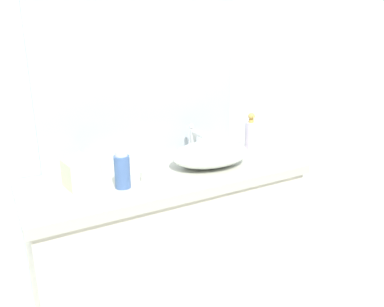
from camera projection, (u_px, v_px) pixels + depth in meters
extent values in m
cube|color=silver|center=(123.00, 82.00, 1.72)|extent=(6.00, 0.06, 2.60)
cube|color=beige|center=(171.00, 260.00, 1.77)|extent=(1.27, 0.48, 0.86)
cube|color=#B6B3A4|center=(170.00, 177.00, 1.64)|extent=(1.31, 0.52, 0.04)
cube|color=#B2BCC6|center=(144.00, 53.00, 1.70)|extent=(1.05, 0.01, 1.07)
ellipsoid|color=white|center=(210.00, 154.00, 1.71)|extent=(0.41, 0.27, 0.12)
cylinder|color=silver|center=(193.00, 143.00, 1.85)|extent=(0.03, 0.03, 0.15)
cylinder|color=silver|center=(199.00, 134.00, 1.78)|extent=(0.03, 0.11, 0.03)
sphere|color=silver|center=(191.00, 126.00, 1.84)|extent=(0.03, 0.03, 0.03)
cylinder|color=silver|center=(250.00, 137.00, 1.95)|extent=(0.06, 0.06, 0.17)
cylinder|color=gold|center=(251.00, 121.00, 1.92)|extent=(0.03, 0.03, 0.02)
sphere|color=#D6A651|center=(251.00, 116.00, 1.91)|extent=(0.04, 0.04, 0.04)
cylinder|color=#D1B253|center=(253.00, 116.00, 1.90)|extent=(0.02, 0.02, 0.02)
cylinder|color=#4666A2|center=(122.00, 172.00, 1.43)|extent=(0.06, 0.06, 0.14)
cylinder|color=silver|center=(121.00, 153.00, 1.41)|extent=(0.05, 0.05, 0.02)
cube|color=beige|center=(81.00, 173.00, 1.45)|extent=(0.14, 0.14, 0.11)
cone|color=white|center=(80.00, 156.00, 1.43)|extent=(0.07, 0.07, 0.04)
cylinder|color=silver|center=(146.00, 176.00, 1.53)|extent=(0.05, 0.05, 0.04)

